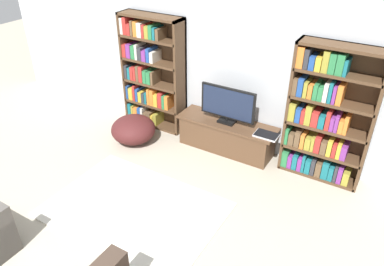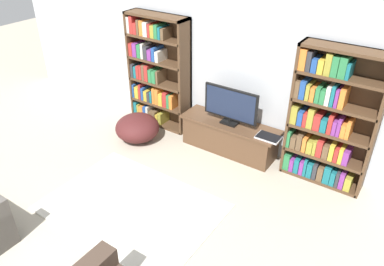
{
  "view_description": "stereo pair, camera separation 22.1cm",
  "coord_description": "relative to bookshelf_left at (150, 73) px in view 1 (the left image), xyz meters",
  "views": [
    {
      "loc": [
        2.06,
        -0.29,
        3.06
      ],
      "look_at": [
        0.03,
        3.08,
        0.7
      ],
      "focal_mm": 35.0,
      "sensor_mm": 36.0,
      "label": 1
    },
    {
      "loc": [
        2.24,
        -0.17,
        3.06
      ],
      "look_at": [
        0.03,
        3.08,
        0.7
      ],
      "focal_mm": 35.0,
      "sensor_mm": 36.0,
      "label": 2
    }
  ],
  "objects": [
    {
      "name": "wall_back",
      "position": [
        1.31,
        0.18,
        0.43
      ],
      "size": [
        8.8,
        0.06,
        2.6
      ],
      "color": "silver",
      "rests_on": "ground_plane"
    },
    {
      "name": "bookshelf_left",
      "position": [
        0.0,
        0.0,
        0.0
      ],
      "size": [
        1.02,
        0.3,
        1.78
      ],
      "color": "#513823",
      "rests_on": "ground_plane"
    },
    {
      "name": "bookshelf_right",
      "position": [
        2.68,
        -0.0,
        -0.03
      ],
      "size": [
        1.02,
        0.3,
        1.78
      ],
      "color": "#513823",
      "rests_on": "ground_plane"
    },
    {
      "name": "tv_stand",
      "position": [
        1.4,
        -0.1,
        -0.64
      ],
      "size": [
        1.45,
        0.45,
        0.46
      ],
      "color": "brown",
      "rests_on": "ground_plane"
    },
    {
      "name": "television",
      "position": [
        1.4,
        -0.12,
        -0.13
      ],
      "size": [
        0.81,
        0.16,
        0.53
      ],
      "color": "black",
      "rests_on": "tv_stand"
    },
    {
      "name": "laptop",
      "position": [
        2.02,
        -0.18,
        -0.4
      ],
      "size": [
        0.32,
        0.22,
        0.03
      ],
      "color": "silver",
      "rests_on": "tv_stand"
    },
    {
      "name": "area_rug",
      "position": [
        1.07,
        -1.84,
        -0.86
      ],
      "size": [
        2.01,
        1.43,
        0.02
      ],
      "color": "beige",
      "rests_on": "ground_plane"
    },
    {
      "name": "beanbag_ottoman",
      "position": [
        0.09,
        -0.62,
        -0.67
      ],
      "size": [
        0.67,
        0.67,
        0.4
      ],
      "primitive_type": "ellipsoid",
      "color": "#4C1E1E",
      "rests_on": "ground_plane"
    }
  ]
}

